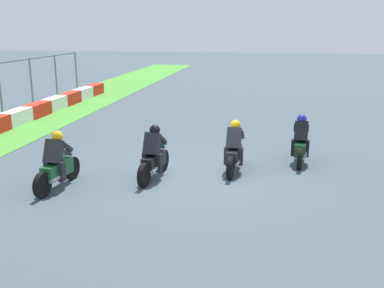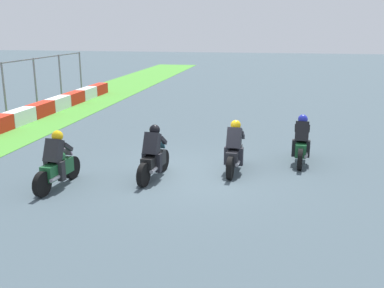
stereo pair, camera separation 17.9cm
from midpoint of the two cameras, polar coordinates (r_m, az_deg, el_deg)
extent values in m
plane|color=#3E4E56|center=(12.68, 0.42, -4.01)|extent=(120.00, 120.00, 0.00)
cube|color=white|center=(20.48, -21.09, 3.27)|extent=(1.70, 0.60, 0.64)
cube|color=red|center=(21.95, -18.74, 4.21)|extent=(1.70, 0.60, 0.64)
cube|color=white|center=(23.45, -16.68, 5.02)|extent=(1.70, 0.60, 0.64)
cube|color=red|center=(24.99, -14.86, 5.73)|extent=(1.70, 0.60, 0.64)
cube|color=white|center=(26.54, -13.25, 6.35)|extent=(1.70, 0.60, 0.64)
cube|color=red|center=(28.13, -11.82, 6.90)|extent=(1.70, 0.60, 0.64)
cylinder|color=slate|center=(22.86, -22.89, 6.59)|extent=(0.10, 0.10, 2.49)
cylinder|color=slate|center=(25.24, -19.38, 7.60)|extent=(0.10, 0.10, 2.49)
cylinder|color=slate|center=(27.70, -16.47, 8.42)|extent=(0.10, 0.10, 2.49)
cylinder|color=slate|center=(30.22, -14.03, 9.09)|extent=(0.10, 0.10, 2.49)
cylinder|color=black|center=(14.79, 14.24, -0.40)|extent=(0.65, 0.18, 0.64)
cylinder|color=black|center=(13.44, 14.14, -1.93)|extent=(0.65, 0.18, 0.64)
cube|color=#1B552D|center=(14.07, 14.24, -0.42)|extent=(1.12, 0.39, 0.40)
ellipsoid|color=#1B552D|center=(14.09, 14.32, 0.86)|extent=(0.50, 0.33, 0.24)
cube|color=red|center=(13.57, 14.21, -0.90)|extent=(0.07, 0.16, 0.08)
cylinder|color=#A5A5AD|center=(13.76, 14.84, -1.37)|extent=(0.43, 0.13, 0.10)
cube|color=black|center=(13.84, 14.37, 1.54)|extent=(0.51, 0.43, 0.66)
sphere|color=#222CAF|center=(13.99, 14.47, 3.10)|extent=(0.32, 0.32, 0.30)
cube|color=#3A566E|center=(14.47, 14.35, 1.38)|extent=(0.17, 0.27, 0.23)
cube|color=black|center=(13.95, 13.41, -0.50)|extent=(0.19, 0.15, 0.52)
cube|color=black|center=(13.95, 15.05, -0.61)|extent=(0.19, 0.15, 0.52)
cube|color=black|center=(14.21, 13.67, 2.01)|extent=(0.39, 0.13, 0.31)
cube|color=black|center=(14.21, 15.12, 1.92)|extent=(0.39, 0.13, 0.31)
cylinder|color=black|center=(13.63, 6.30, -1.32)|extent=(0.65, 0.18, 0.64)
cylinder|color=black|center=(12.30, 5.36, -3.10)|extent=(0.65, 0.18, 0.64)
cube|color=#25252A|center=(12.91, 5.88, -1.41)|extent=(1.12, 0.39, 0.40)
ellipsoid|color=#25252A|center=(12.93, 5.98, -0.01)|extent=(0.50, 0.33, 0.24)
cube|color=red|center=(12.42, 5.53, -1.96)|extent=(0.07, 0.16, 0.08)
cylinder|color=#A5A5AD|center=(12.60, 6.34, -2.46)|extent=(0.43, 0.13, 0.10)
cube|color=#27272E|center=(12.68, 5.87, 0.73)|extent=(0.51, 0.43, 0.66)
sphere|color=gold|center=(12.81, 6.06, 2.43)|extent=(0.32, 0.32, 0.30)
cube|color=slate|center=(13.30, 6.24, 0.59)|extent=(0.17, 0.27, 0.23)
cube|color=#27272E|center=(12.83, 4.91, -1.49)|extent=(0.19, 0.15, 0.52)
cube|color=#27272E|center=(12.77, 6.68, -1.61)|extent=(0.19, 0.15, 0.52)
cube|color=#27272E|center=(13.06, 5.35, 1.26)|extent=(0.39, 0.12, 0.31)
cube|color=#27272E|center=(13.02, 6.91, 1.16)|extent=(0.39, 0.12, 0.31)
cylinder|color=black|center=(12.98, -3.36, -2.09)|extent=(0.65, 0.22, 0.64)
cylinder|color=black|center=(11.75, -5.83, -3.99)|extent=(0.65, 0.22, 0.64)
cube|color=black|center=(12.31, -4.55, -2.20)|extent=(1.13, 0.45, 0.40)
ellipsoid|color=black|center=(12.31, -4.40, -0.73)|extent=(0.51, 0.36, 0.24)
cube|color=red|center=(11.86, -5.49, -2.80)|extent=(0.08, 0.17, 0.08)
cylinder|color=#A5A5AD|center=(11.98, -4.46, -3.33)|extent=(0.43, 0.15, 0.10)
cube|color=black|center=(12.08, -4.78, 0.03)|extent=(0.53, 0.46, 0.66)
sphere|color=black|center=(12.19, -4.42, 1.83)|extent=(0.33, 0.33, 0.30)
cube|color=teal|center=(12.66, -3.72, -0.09)|extent=(0.19, 0.28, 0.23)
cube|color=black|center=(12.28, -5.63, -2.27)|extent=(0.20, 0.16, 0.52)
cube|color=black|center=(12.13, -3.89, -2.44)|extent=(0.20, 0.16, 0.52)
cube|color=black|center=(12.48, -4.88, 0.61)|extent=(0.39, 0.15, 0.31)
cube|color=black|center=(12.35, -3.33, 0.48)|extent=(0.39, 0.15, 0.31)
cylinder|color=black|center=(12.72, -14.82, -2.94)|extent=(0.65, 0.20, 0.64)
cylinder|color=black|center=(11.61, -18.36, -4.95)|extent=(0.65, 0.20, 0.64)
cube|color=#1B552D|center=(12.10, -16.57, -3.09)|extent=(1.13, 0.42, 0.40)
ellipsoid|color=#1B552D|center=(12.10, -16.42, -1.60)|extent=(0.51, 0.34, 0.24)
cube|color=red|center=(11.70, -17.91, -3.73)|extent=(0.07, 0.16, 0.08)
cylinder|color=#A5A5AD|center=(11.78, -16.78, -4.27)|extent=(0.43, 0.14, 0.10)
cube|color=#242427|center=(11.88, -17.01, -0.85)|extent=(0.52, 0.44, 0.66)
sphere|color=gold|center=(11.97, -16.57, 0.99)|extent=(0.33, 0.33, 0.30)
cube|color=slate|center=(12.41, -15.45, -0.93)|extent=(0.18, 0.27, 0.23)
cube|color=#242427|center=(12.12, -17.67, -3.16)|extent=(0.19, 0.16, 0.52)
cube|color=#242427|center=(11.90, -16.07, -3.36)|extent=(0.19, 0.16, 0.52)
cube|color=#242427|center=(12.27, -16.77, -0.23)|extent=(0.39, 0.14, 0.31)
cube|color=#242427|center=(12.08, -15.33, -0.36)|extent=(0.39, 0.14, 0.31)
camera|label=1|loc=(0.09, -89.59, 0.11)|focal=41.34mm
camera|label=2|loc=(0.09, 90.41, -0.11)|focal=41.34mm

